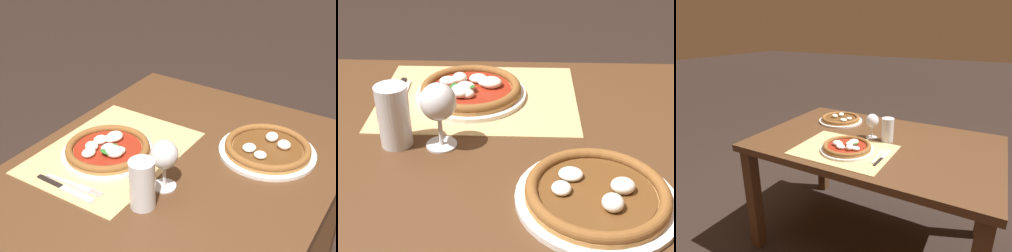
# 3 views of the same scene
# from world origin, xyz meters

# --- Properties ---
(ground_plane) EXTENTS (24.00, 24.00, 0.00)m
(ground_plane) POSITION_xyz_m (0.00, 0.00, 0.00)
(ground_plane) COLOR black
(dining_table) EXTENTS (1.41, 0.92, 0.74)m
(dining_table) POSITION_xyz_m (0.00, 0.00, 0.64)
(dining_table) COLOR #4C301C
(dining_table) RESTS_ON ground
(paper_placemat) EXTENTS (0.53, 0.40, 0.00)m
(paper_placemat) POSITION_xyz_m (-0.10, -0.21, 0.74)
(paper_placemat) COLOR tan
(paper_placemat) RESTS_ON dining_table
(pizza_near) EXTENTS (0.30, 0.30, 0.05)m
(pizza_near) POSITION_xyz_m (-0.08, -0.21, 0.76)
(pizza_near) COLOR silver
(pizza_near) RESTS_ON paper_placemat
(pizza_far) EXTENTS (0.31, 0.31, 0.05)m
(pizza_far) POSITION_xyz_m (-0.36, 0.22, 0.76)
(pizza_far) COLOR silver
(pizza_far) RESTS_ON dining_table
(wine_glass) EXTENTS (0.08, 0.08, 0.16)m
(wine_glass) POSITION_xyz_m (-0.03, 0.03, 0.85)
(wine_glass) COLOR silver
(wine_glass) RESTS_ON dining_table
(pint_glass) EXTENTS (0.07, 0.07, 0.15)m
(pint_glass) POSITION_xyz_m (0.07, 0.03, 0.81)
(pint_glass) COLOR silver
(pint_glass) RESTS_ON dining_table
(fork) EXTENTS (0.03, 0.20, 0.00)m
(fork) POSITION_xyz_m (0.10, -0.19, 0.75)
(fork) COLOR #B7B7BC
(fork) RESTS_ON paper_placemat
(knife) EXTENTS (0.02, 0.22, 0.01)m
(knife) POSITION_xyz_m (0.13, -0.20, 0.75)
(knife) COLOR black
(knife) RESTS_ON paper_placemat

